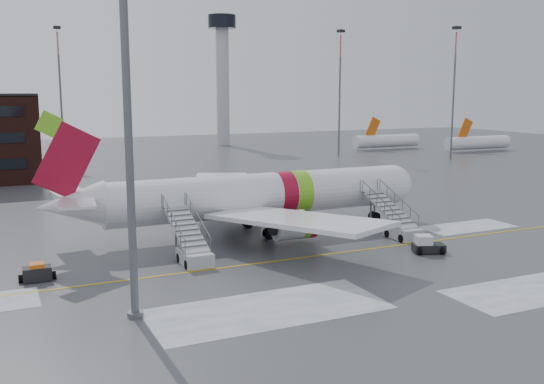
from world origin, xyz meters
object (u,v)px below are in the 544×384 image
airstair_aft (192,248)px  light_mast_near (126,60)px  airliner (253,196)px  airstair_fwd (398,225)px  pushback_tug (427,245)px  baggage_tractor (37,273)px

airstair_aft → light_mast_near: (-6.24, -9.38, 13.09)m
airliner → light_mast_near: (-13.97, -15.92, 10.74)m
airliner → light_mast_near: light_mast_near is taller
airstair_fwd → airstair_aft: 18.69m
airstair_fwd → pushback_tug: 5.36m
airliner → light_mast_near: bearing=-131.3°
airliner → baggage_tractor: bearing=-160.3°
airliner → airstair_fwd: airliner is taller
airliner → airstair_fwd: 12.98m
airliner → airstair_aft: size_ratio=4.55×
pushback_tug → light_mast_near: (-23.85, -4.15, 13.53)m
airliner → airstair_aft: 10.39m
airstair_fwd → pushback_tug: size_ratio=2.78×
airstair_aft → airstair_fwd: bearing=0.0°
airstair_fwd → baggage_tractor: airstair_fwd is taller
airliner → light_mast_near: size_ratio=1.27×
airliner → baggage_tractor: 19.88m
airstair_fwd → pushback_tug: bearing=-101.8°
airliner → baggage_tractor: airliner is taller
pushback_tug → baggage_tractor: bearing=169.7°
airstair_aft → baggage_tractor: size_ratio=3.24×
airliner → airstair_aft: bearing=-139.8°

